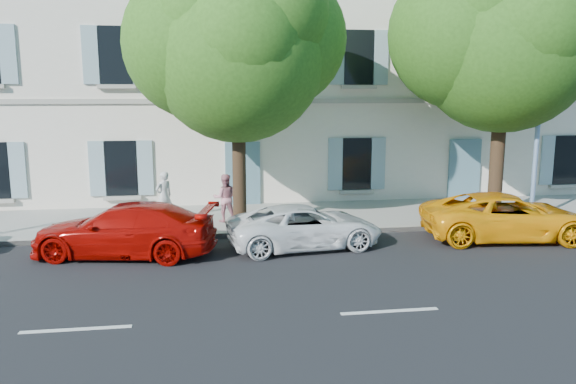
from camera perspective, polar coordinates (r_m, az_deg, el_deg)
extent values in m
plane|color=black|center=(15.25, 5.48, -6.38)|extent=(90.00, 90.00, 0.00)
cube|color=#A09E96|center=(19.44, 2.35, -2.51)|extent=(36.00, 4.50, 0.15)
cube|color=#9E998E|center=(17.37, 3.68, -4.03)|extent=(36.00, 0.16, 0.16)
cube|color=silver|center=(24.71, -0.10, 13.99)|extent=(28.00, 7.00, 12.00)
imported|color=#9F0904|center=(15.58, -16.28, -3.71)|extent=(5.15, 2.92, 1.41)
imported|color=white|center=(15.76, 1.74, -3.52)|extent=(4.56, 2.55, 1.21)
imported|color=#FBA10A|center=(17.84, 21.36, -2.34)|extent=(5.17, 2.83, 1.37)
cylinder|color=#3A2819|center=(17.33, -4.97, 1.74)|extent=(0.42, 0.42, 3.32)
ellipsoid|color=#3D7C1F|center=(17.19, -5.16, 13.86)|extent=(5.30, 5.30, 5.83)
cylinder|color=#3A2819|center=(20.23, 20.43, 2.68)|extent=(0.47, 0.47, 3.55)
ellipsoid|color=#37721D|center=(20.15, 21.13, 13.86)|extent=(5.77, 5.77, 6.35)
cylinder|color=#7293BF|center=(19.86, 24.19, 8.14)|extent=(0.15, 0.15, 7.58)
imported|color=silver|center=(18.81, -12.48, -0.41)|extent=(0.71, 0.67, 1.63)
imported|color=#C9818E|center=(18.34, -6.44, -0.60)|extent=(0.77, 0.60, 1.56)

